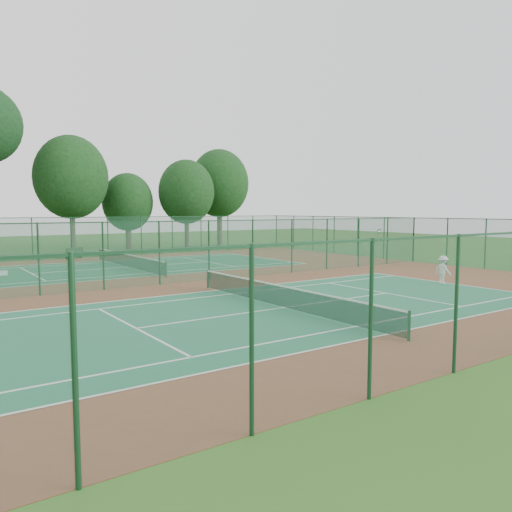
{
  "coord_description": "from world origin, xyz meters",
  "views": [
    {
      "loc": [
        -12.6,
        -25.22,
        4.09
      ],
      "look_at": [
        2.68,
        -3.15,
        1.6
      ],
      "focal_mm": 35.0,
      "sensor_mm": 36.0,
      "label": 1
    }
  ],
  "objects": [
    {
      "name": "stray_ball_b",
      "position": [
        3.45,
        -0.82,
        0.05
      ],
      "size": [
        0.07,
        0.07,
        0.07
      ],
      "primitive_type": "sphere",
      "color": "#CFD631",
      "rests_on": "red_pad"
    },
    {
      "name": "stray_ball_c",
      "position": [
        2.12,
        -0.43,
        0.05
      ],
      "size": [
        0.07,
        0.07,
        0.07
      ],
      "primitive_type": "sphere",
      "color": "#B6D431",
      "rests_on": "red_pad"
    },
    {
      "name": "tennis_net_far",
      "position": [
        0.0,
        9.0,
        0.54
      ],
      "size": [
        0.1,
        12.9,
        0.97
      ],
      "color": "#14371D",
      "rests_on": "ground"
    },
    {
      "name": "player_near",
      "position": [
        11.38,
        -8.67,
        0.8
      ],
      "size": [
        0.66,
        1.05,
        1.56
      ],
      "primitive_type": "imported",
      "rotation": [
        0.0,
        0.0,
        1.49
      ],
      "color": "silver",
      "rests_on": "court_near"
    },
    {
      "name": "fence_south",
      "position": [
        0.0,
        -18.0,
        1.76
      ],
      "size": [
        40.0,
        0.09,
        3.5
      ],
      "color": "#194D34",
      "rests_on": "ground"
    },
    {
      "name": "ground",
      "position": [
        0.0,
        0.0,
        0.0
      ],
      "size": [
        120.0,
        120.0,
        0.0
      ],
      "primitive_type": "plane",
      "color": "#2B571B",
      "rests_on": "ground"
    },
    {
      "name": "stray_ball_a",
      "position": [
        -0.17,
        -0.21,
        0.04
      ],
      "size": [
        0.07,
        0.07,
        0.07
      ],
      "primitive_type": "sphere",
      "color": "gold",
      "rests_on": "red_pad"
    },
    {
      "name": "fence_east",
      "position": [
        20.0,
        0.0,
        1.76
      ],
      "size": [
        0.09,
        36.0,
        3.5
      ],
      "rotation": [
        0.0,
        0.0,
        1.57
      ],
      "color": "#1A502A",
      "rests_on": "ground"
    },
    {
      "name": "court_near",
      "position": [
        0.0,
        -9.0,
        0.01
      ],
      "size": [
        23.77,
        10.97,
        0.01
      ],
      "primitive_type": "cube",
      "color": "#216846",
      "rests_on": "red_pad"
    },
    {
      "name": "tennis_net_near",
      "position": [
        0.0,
        -9.0,
        0.54
      ],
      "size": [
        0.1,
        12.9,
        0.97
      ],
      "color": "#14371E",
      "rests_on": "ground"
    },
    {
      "name": "kit_bag",
      "position": [
        -8.17,
        9.15,
        0.16
      ],
      "size": [
        0.8,
        0.35,
        0.29
      ],
      "primitive_type": "cube",
      "rotation": [
        0.0,
        0.0,
        0.08
      ],
      "color": "silver",
      "rests_on": "red_pad"
    },
    {
      "name": "fence_north",
      "position": [
        0.0,
        18.0,
        1.76
      ],
      "size": [
        40.0,
        0.09,
        3.5
      ],
      "color": "#1C5536",
      "rests_on": "ground"
    },
    {
      "name": "fence_divider",
      "position": [
        0.0,
        0.0,
        1.76
      ],
      "size": [
        40.0,
        0.09,
        3.5
      ],
      "color": "#194D2F",
      "rests_on": "ground"
    },
    {
      "name": "evergreen_row",
      "position": [
        0.5,
        24.25,
        0.0
      ],
      "size": [
        39.0,
        5.0,
        12.0
      ],
      "primitive_type": null,
      "color": "black",
      "rests_on": "ground"
    },
    {
      "name": "red_pad",
      "position": [
        0.0,
        0.0,
        0.01
      ],
      "size": [
        40.0,
        36.0,
        0.01
      ],
      "primitive_type": "cube",
      "color": "brown",
      "rests_on": "ground"
    },
    {
      "name": "bench",
      "position": [
        -1.52,
        17.53,
        0.5
      ],
      "size": [
        1.61,
        0.86,
        0.95
      ],
      "rotation": [
        0.0,
        0.0,
        0.28
      ],
      "color": "black",
      "rests_on": "red_pad"
    },
    {
      "name": "court_far",
      "position": [
        0.0,
        9.0,
        0.01
      ],
      "size": [
        23.77,
        10.97,
        0.01
      ],
      "primitive_type": "cube",
      "color": "#1C5B39",
      "rests_on": "red_pad"
    }
  ]
}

